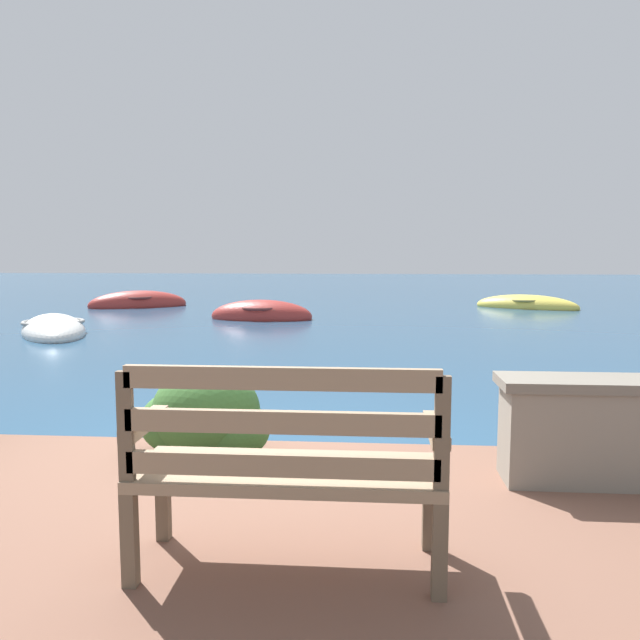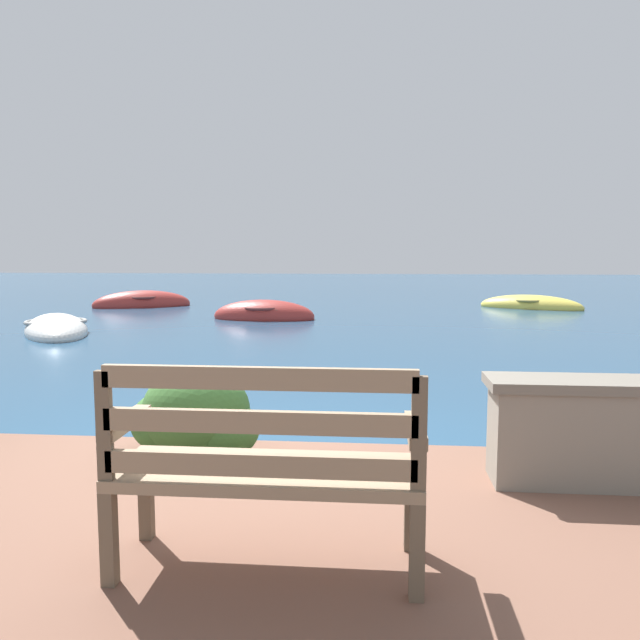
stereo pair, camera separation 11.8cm
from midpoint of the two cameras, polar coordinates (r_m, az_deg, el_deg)
ground_plane at (r=4.74m, az=-6.24°, el=-13.40°), size 80.00×80.00×0.00m
park_bench at (r=2.70m, az=-3.72°, el=-12.95°), size 1.33×0.48×0.93m
stone_wall at (r=4.15m, az=27.09°, el=-9.11°), size 1.64×0.39×0.63m
hedge_clump_left at (r=4.31m, az=-10.60°, el=-8.70°), size 0.90×0.65×0.61m
hedge_clump_centre at (r=4.43m, az=27.86°, el=-8.93°), size 0.90×0.65×0.62m
rowboat_nearest at (r=13.20m, az=-22.73°, el=-0.88°), size 2.47×3.14×0.65m
rowboat_mid at (r=14.79m, az=-4.92°, el=0.36°), size 2.50×1.25×0.80m
rowboat_far at (r=18.71m, az=-15.78°, el=1.39°), size 2.92×2.22×0.82m
rowboat_outer at (r=18.49m, az=18.88°, el=1.20°), size 2.97×2.19×0.66m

